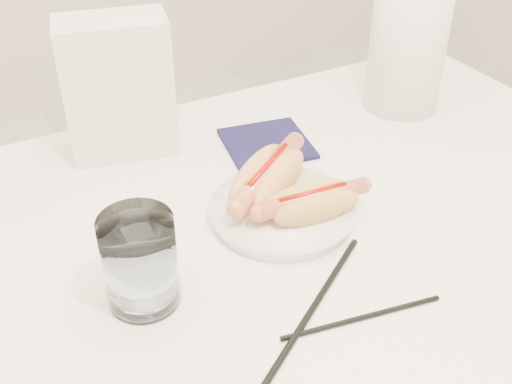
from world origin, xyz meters
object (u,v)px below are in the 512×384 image
table (273,273)px  hotdog_left (268,177)px  plate (282,212)px  paper_towel_roll (410,27)px  water_glass (140,262)px  napkin_box (118,88)px  hotdog_right (312,203)px

table → hotdog_left: bearing=66.5°
table → plate: size_ratio=6.39×
hotdog_left → paper_towel_roll: (0.34, 0.14, 0.10)m
plate → water_glass: water_glass is taller
napkin_box → paper_towel_roll: paper_towel_roll is taller
plate → paper_towel_roll: paper_towel_roll is taller
plate → hotdog_right: size_ratio=1.23×
plate → water_glass: (-0.21, -0.06, 0.05)m
hotdog_right → water_glass: bearing=-169.0°
table → plate: 0.08m
water_glass → napkin_box: 0.34m
hotdog_right → napkin_box: (-0.15, 0.30, 0.07)m
hotdog_right → hotdog_left: bearing=112.5°
table → hotdog_right: size_ratio=7.83×
hotdog_left → napkin_box: (-0.13, 0.22, 0.07)m
table → hotdog_left: hotdog_left is taller
table → napkin_box: napkin_box is taller
table → plate: plate is taller
hotdog_left → paper_towel_roll: paper_towel_roll is taller
plate → hotdog_left: (0.00, 0.04, 0.03)m
hotdog_left → plate: bearing=-127.3°
napkin_box → plate: bearing=-51.9°
plate → napkin_box: (-0.13, 0.27, 0.10)m
table → water_glass: bearing=-171.8°
hotdog_right → plate: bearing=133.3°
table → water_glass: water_glass is taller
table → napkin_box: (-0.10, 0.30, 0.16)m
table → hotdog_right: 0.11m
hotdog_right → water_glass: (-0.24, -0.03, 0.02)m
hotdog_left → water_glass: (-0.21, -0.10, 0.02)m
water_glass → table: bearing=8.2°
plate → napkin_box: napkin_box is taller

